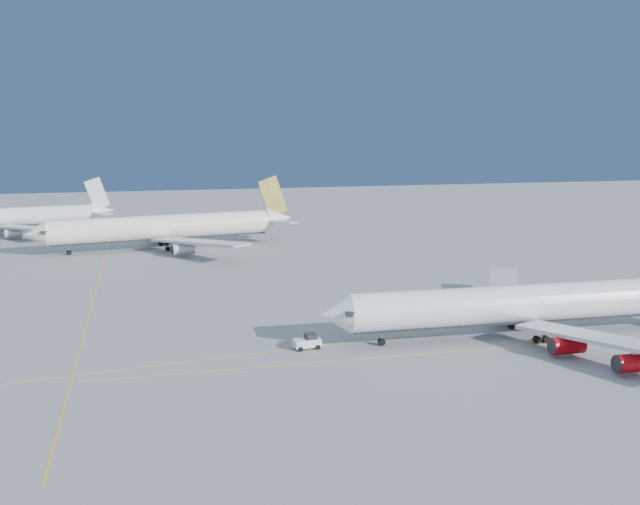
{
  "coord_description": "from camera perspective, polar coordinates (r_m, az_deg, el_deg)",
  "views": [
    {
      "loc": [
        -30.34,
        -102.13,
        31.11
      ],
      "look_at": [
        2.18,
        28.64,
        7.0
      ],
      "focal_mm": 40.0,
      "sensor_mm": 36.0,
      "label": 1
    }
  ],
  "objects": [
    {
      "name": "airliner_etihad",
      "position": [
        186.42,
        -12.05,
        2.0
      ],
      "size": [
        68.1,
        62.21,
        17.83
      ],
      "rotation": [
        0.0,
        0.0,
        0.17
      ],
      "color": "#ECE5C9",
      "rests_on": "ground"
    },
    {
      "name": "airliner_virgin",
      "position": [
        111.2,
        16.6,
        -3.96
      ],
      "size": [
        64.77,
        58.27,
        16.0
      ],
      "rotation": [
        0.0,
        0.0,
        -0.02
      ],
      "color": "white",
      "rests_on": "ground"
    },
    {
      "name": "ground",
      "position": [
        110.99,
        2.49,
        -6.14
      ],
      "size": [
        500.0,
        500.0,
        0.0
      ],
      "primitive_type": "plane",
      "color": "slate",
      "rests_on": "ground"
    },
    {
      "name": "taxiway_lines",
      "position": [
        113.92,
        -5.58,
        -5.75
      ],
      "size": [
        118.86,
        140.0,
        0.02
      ],
      "color": "#EBAE0D",
      "rests_on": "ground"
    },
    {
      "name": "airliner_third",
      "position": [
        226.05,
        -23.49,
        2.61
      ],
      "size": [
        58.69,
        53.53,
        15.78
      ],
      "rotation": [
        0.0,
        0.0,
        0.17
      ],
      "color": "white",
      "rests_on": "ground"
    },
    {
      "name": "pushback_tug",
      "position": [
        101.39,
        -0.99,
        -7.15
      ],
      "size": [
        3.95,
        2.69,
        2.11
      ],
      "rotation": [
        0.0,
        0.0,
        0.13
      ],
      "color": "white",
      "rests_on": "ground"
    }
  ]
}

